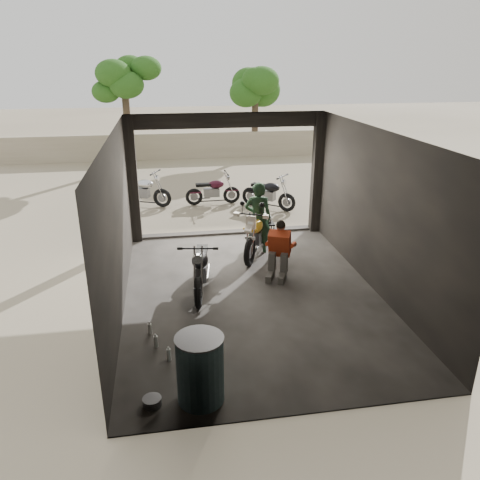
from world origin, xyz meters
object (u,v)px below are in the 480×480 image
object	(u,v)px
outside_bike_c	(268,191)
stool	(267,226)
rider	(258,218)
mechanic	(278,252)
main_bike	(257,231)
sign_post	(346,152)
oil_drum	(200,370)
helmet	(266,218)
outside_bike_a	(142,188)
left_bike	(201,265)
outside_bike_b	(213,189)

from	to	relation	value
outside_bike_c	stool	bearing A→B (deg)	-152.21
rider	mechanic	world-z (taller)	rider
rider	outside_bike_c	bearing A→B (deg)	-93.96
main_bike	stool	size ratio (longest dim) A/B	3.91
sign_post	oil_drum	bearing A→B (deg)	-128.22
outside_bike_c	helmet	world-z (taller)	outside_bike_c
outside_bike_a	outside_bike_c	distance (m)	4.02
left_bike	mechanic	xyz separation A→B (m)	(1.69, 0.37, 0.02)
outside_bike_a	helmet	world-z (taller)	outside_bike_a
outside_bike_c	oil_drum	distance (m)	9.05
outside_bike_a	rider	world-z (taller)	rider
helmet	sign_post	distance (m)	3.81
left_bike	helmet	distance (m)	3.20
mechanic	helmet	distance (m)	2.21
rider	stool	distance (m)	0.99
main_bike	outside_bike_c	xyz separation A→B (m)	(1.09, 3.62, -0.06)
stool	sign_post	distance (m)	3.84
main_bike	outside_bike_b	size ratio (longest dim) A/B	1.18
main_bike	outside_bike_c	size ratio (longest dim) A/B	1.12
main_bike	helmet	world-z (taller)	main_bike
stool	oil_drum	bearing A→B (deg)	-110.88
main_bike	outside_bike_a	bearing A→B (deg)	146.70
main_bike	oil_drum	xyz separation A→B (m)	(-1.78, -4.96, -0.11)
left_bike	outside_bike_c	xyz separation A→B (m)	(2.58, 5.30, -0.03)
left_bike	oil_drum	xyz separation A→B (m)	(-0.29, -3.29, -0.08)
rider	outside_bike_a	bearing A→B (deg)	-44.19
main_bike	helmet	bearing A→B (deg)	89.31
outside_bike_b	mechanic	world-z (taller)	mechanic
helmet	outside_bike_a	bearing A→B (deg)	128.58
oil_drum	sign_post	distance (m)	9.59
helmet	left_bike	bearing A→B (deg)	-129.59
outside_bike_b	sign_post	bearing A→B (deg)	-109.95
outside_bike_b	rider	size ratio (longest dim) A/B	0.88
left_bike	outside_bike_a	world-z (taller)	left_bike
outside_bike_a	mechanic	xyz separation A→B (m)	(3.03, -5.87, 0.03)
left_bike	outside_bike_b	world-z (taller)	left_bike
outside_bike_b	main_bike	bearing A→B (deg)	-173.97
outside_bike_a	stool	xyz separation A→B (m)	(3.28, -3.65, -0.18)
mechanic	rider	bearing A→B (deg)	119.83
outside_bike_a	helmet	size ratio (longest dim) A/B	5.55
outside_bike_b	helmet	distance (m)	3.61
left_bike	mechanic	distance (m)	1.73
stool	rider	bearing A→B (deg)	-118.28
outside_bike_c	rider	world-z (taller)	rider
outside_bike_a	sign_post	bearing A→B (deg)	-80.63
outside_bike_c	sign_post	distance (m)	2.61
oil_drum	outside_bike_c	bearing A→B (deg)	71.51
main_bike	oil_drum	size ratio (longest dim) A/B	1.83
left_bike	helmet	size ratio (longest dim) A/B	5.62
outside_bike_a	mechanic	bearing A→B (deg)	-129.55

